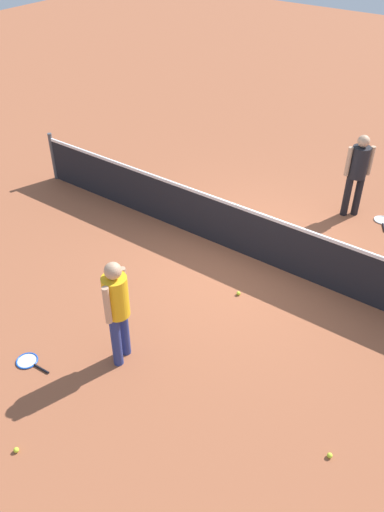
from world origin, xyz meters
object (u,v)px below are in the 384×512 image
at_px(player_near_side, 117,305).
at_px(tennis_racket_near_player, 28,362).
at_px(player_far_side, 358,169).
at_px(tennis_racket_far_player, 382,221).
at_px(tennis_ball_midcourt, 330,455).
at_px(tennis_ball_by_net, 238,293).
at_px(tennis_ball_near_player, 16,450).

xyz_separation_m(player_near_side, tennis_racket_near_player, (-1.03, -0.86, -1.00)).
height_order(player_far_side, tennis_racket_far_player, player_far_side).
distance_m(tennis_racket_far_player, tennis_ball_midcourt, 5.61).
bearing_deg(tennis_ball_by_net, player_far_side, 81.89).
relative_size(player_near_side, tennis_ball_midcourt, 25.76).
relative_size(player_near_side, tennis_racket_near_player, 2.87).
bearing_deg(tennis_ball_near_player, player_near_side, 89.42).
height_order(player_near_side, tennis_ball_near_player, player_near_side).
relative_size(tennis_racket_near_player, tennis_racket_far_player, 0.99).
height_order(player_near_side, player_far_side, same).
height_order(player_near_side, tennis_ball_by_net, player_near_side).
bearing_deg(tennis_racket_far_player, tennis_ball_near_player, -103.15).
bearing_deg(tennis_racket_far_player, player_near_side, -107.09).
height_order(player_far_side, tennis_ball_near_player, player_far_side).
xyz_separation_m(tennis_racket_far_player, tennis_ball_near_player, (-1.78, -7.60, 0.02)).
bearing_deg(tennis_ball_near_player, player_far_side, 81.37).
distance_m(player_near_side, tennis_racket_near_player, 1.67).
height_order(tennis_racket_near_player, tennis_racket_far_player, same).
relative_size(tennis_ball_near_player, tennis_ball_by_net, 1.00).
height_order(player_far_side, tennis_racket_near_player, player_far_side).
bearing_deg(tennis_ball_midcourt, tennis_racket_near_player, -164.78).
bearing_deg(player_near_side, tennis_racket_near_player, -140.20).
relative_size(tennis_racket_far_player, tennis_ball_near_player, 9.07).
bearing_deg(tennis_ball_by_net, tennis_racket_far_player, 72.41).
distance_m(tennis_ball_near_player, tennis_ball_by_net, 4.08).
bearing_deg(tennis_ball_midcourt, tennis_racket_far_player, 103.57).
xyz_separation_m(player_near_side, tennis_ball_midcourt, (3.07, 0.26, -0.98)).
bearing_deg(tennis_racket_near_player, tennis_racket_far_player, 67.03).
relative_size(player_far_side, tennis_racket_near_player, 2.87).
bearing_deg(player_far_side, tennis_ball_by_net, -98.11).
xyz_separation_m(tennis_ball_near_player, tennis_ball_midcourt, (3.09, 2.15, 0.00)).
distance_m(tennis_racket_far_player, tennis_ball_near_player, 7.80).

